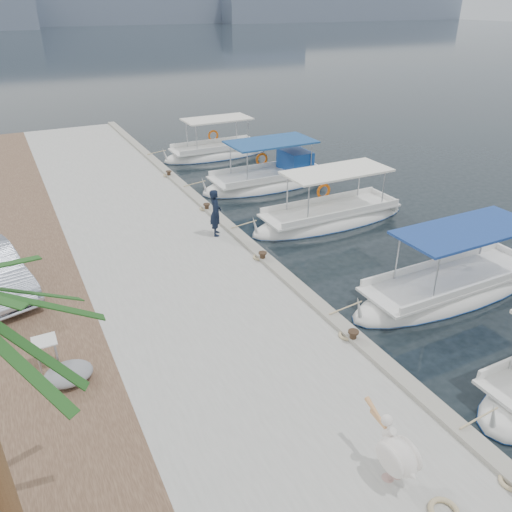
{
  "coord_description": "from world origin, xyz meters",
  "views": [
    {
      "loc": [
        -7.29,
        -11.65,
        8.34
      ],
      "look_at": [
        -1.0,
        0.71,
        1.2
      ],
      "focal_mm": 35.0,
      "sensor_mm": 36.0,
      "label": 1
    }
  ],
  "objects_px": {
    "fishing_caique_c": "(330,219)",
    "pelican": "(396,454)",
    "fishing_caique_e": "(216,154)",
    "fisherman": "(216,213)",
    "fishing_caique_b": "(451,290)",
    "fishing_caique_d": "(269,181)"
  },
  "relations": [
    {
      "from": "fishing_caique_b",
      "to": "fishing_caique_c",
      "type": "bearing_deg",
      "value": 91.25
    },
    {
      "from": "fishing_caique_d",
      "to": "pelican",
      "type": "xyz_separation_m",
      "value": [
        -6.41,
        -16.65,
        0.91
      ]
    },
    {
      "from": "fishing_caique_b",
      "to": "fisherman",
      "type": "distance_m",
      "value": 8.51
    },
    {
      "from": "fishing_caique_b",
      "to": "fishing_caique_c",
      "type": "relative_size",
      "value": 1.04
    },
    {
      "from": "fishing_caique_b",
      "to": "fishing_caique_c",
      "type": "xyz_separation_m",
      "value": [
        -0.14,
        6.53,
        0.0
      ]
    },
    {
      "from": "fishing_caique_e",
      "to": "pelican",
      "type": "xyz_separation_m",
      "value": [
        -6.02,
        -22.66,
        0.98
      ]
    },
    {
      "from": "fishing_caique_b",
      "to": "fisherman",
      "type": "bearing_deg",
      "value": 128.98
    },
    {
      "from": "fishing_caique_c",
      "to": "fishing_caique_d",
      "type": "xyz_separation_m",
      "value": [
        -0.03,
        5.31,
        0.07
      ]
    },
    {
      "from": "fishing_caique_e",
      "to": "pelican",
      "type": "height_order",
      "value": "fishing_caique_e"
    },
    {
      "from": "fishing_caique_d",
      "to": "fishing_caique_e",
      "type": "height_order",
      "value": "same"
    },
    {
      "from": "fishing_caique_c",
      "to": "fisherman",
      "type": "xyz_separation_m",
      "value": [
        -5.15,
        0.01,
        1.26
      ]
    },
    {
      "from": "fishing_caique_c",
      "to": "pelican",
      "type": "bearing_deg",
      "value": -119.59
    },
    {
      "from": "fishing_caique_b",
      "to": "pelican",
      "type": "height_order",
      "value": "fishing_caique_b"
    },
    {
      "from": "fishing_caique_e",
      "to": "fisherman",
      "type": "distance_m",
      "value": 12.33
    },
    {
      "from": "fishing_caique_c",
      "to": "fishing_caique_e",
      "type": "distance_m",
      "value": 11.33
    },
    {
      "from": "fishing_caique_b",
      "to": "fishing_caique_c",
      "type": "height_order",
      "value": "same"
    },
    {
      "from": "fishing_caique_d",
      "to": "pelican",
      "type": "height_order",
      "value": "fishing_caique_d"
    },
    {
      "from": "fishing_caique_b",
      "to": "pelican",
      "type": "distance_m",
      "value": 8.2
    },
    {
      "from": "fishing_caique_e",
      "to": "fisherman",
      "type": "height_order",
      "value": "fisherman"
    },
    {
      "from": "fisherman",
      "to": "fishing_caique_e",
      "type": "bearing_deg",
      "value": -2.95
    },
    {
      "from": "fishing_caique_c",
      "to": "pelican",
      "type": "distance_m",
      "value": 13.07
    },
    {
      "from": "fishing_caique_e",
      "to": "fisherman",
      "type": "xyz_separation_m",
      "value": [
        -4.73,
        -11.31,
        1.26
      ]
    }
  ]
}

